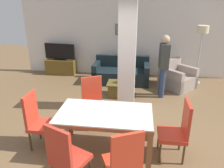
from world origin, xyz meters
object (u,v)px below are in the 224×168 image
dining_chair_head_left (38,119)px  armchair (176,78)px  dining_chair_head_right (178,129)px  dining_chair_near_left (66,155)px  bottle (119,80)px  dining_table (105,121)px  dining_chair_far_left (93,100)px  coffee_table (119,89)px  tv_screen (60,52)px  dining_chair_near_right (124,160)px  floor_lamp (202,35)px  sofa (121,73)px  standing_person (164,62)px  tv_stand (61,67)px

dining_chair_head_left → armchair: size_ratio=0.86×
dining_chair_head_right → dining_chair_head_left: 2.45m
dining_chair_near_left → bottle: bearing=107.9°
dining_table → dining_chair_far_left: dining_chair_far_left is taller
dining_table → dining_chair_head_left: (-1.22, 0.00, -0.07)m
coffee_table → tv_screen: (-2.29, 1.63, 0.62)m
dining_chair_near_right → armchair: dining_chair_near_right is taller
dining_chair_near_left → floor_lamp: floor_lamp is taller
sofa → dining_chair_near_left: bearing=85.4°
dining_chair_near_right → floor_lamp: (1.98, 4.67, 1.00)m
dining_chair_head_right → bottle: (-1.24, 2.44, -0.08)m
standing_person → tv_stand: bearing=61.1°
coffee_table → standing_person: (1.17, 0.11, 0.79)m
dining_chair_head_right → bottle: 2.74m
dining_chair_far_left → sofa: 2.73m
sofa → floor_lamp: 2.74m
bottle → standing_person: standing_person is taller
tv_stand → sofa: bearing=-12.4°
dining_chair_far_left → tv_stand: bearing=-83.4°
bottle → dining_chair_head_left: bearing=-116.3°
sofa → tv_stand: 2.30m
dining_chair_near_left → standing_person: standing_person is taller
tv_stand → tv_screen: (-0.00, 0.00, 0.55)m
dining_chair_far_left → armchair: bearing=-155.2°
sofa → armchair: 1.75m
dining_chair_near_right → coffee_table: size_ratio=1.57×
sofa → floor_lamp: floor_lamp is taller
dining_chair_near_left → bottle: size_ratio=4.69×
dining_chair_near_left → tv_screen: tv_screen is taller
dining_chair_head_left → bottle: size_ratio=4.69×
dining_chair_near_left → standing_person: size_ratio=0.61×
dining_table → sofa: size_ratio=0.91×
dining_chair_far_left → tv_stand: (-1.88, 3.18, -0.28)m
tv_screen → sofa: bearing=175.4°
tv_stand → floor_lamp: bearing=-3.4°
tv_stand → armchair: bearing=-11.3°
dining_chair_far_left → tv_screen: (-1.88, 3.18, 0.27)m
coffee_table → standing_person: standing_person is taller
tv_stand → coffee_table: bearing=-35.4°
armchair → floor_lamp: bearing=171.4°
dining_table → armchair: armchair is taller
tv_screen → standing_person: standing_person is taller
dining_chair_near_right → dining_chair_far_left: size_ratio=1.00×
dining_chair_near_right → dining_chair_far_left: 1.94m
dining_table → floor_lamp: size_ratio=0.89×
dining_table → dining_chair_near_right: dining_chair_near_right is taller
armchair → dining_chair_far_left: bearing=3.5°
dining_table → bottle: dining_table is taller
sofa → armchair: (1.73, -0.30, 0.01)m
sofa → bottle: size_ratio=8.01×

